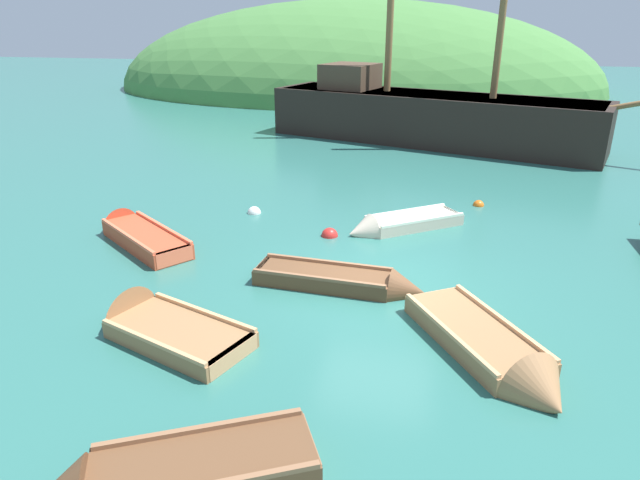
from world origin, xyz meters
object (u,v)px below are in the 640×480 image
Objects in this scene: sailing_ship at (427,123)px; rowboat_far at (137,235)px; rowboat_near_dock at (156,328)px; buoy_red at (330,236)px; rowboat_outer_right at (348,283)px; buoy_white at (254,213)px; buoy_orange at (478,206)px; rowboat_center at (397,226)px; rowboat_portside at (496,356)px.

sailing_ship is 4.73× the size of rowboat_far.
sailing_ship reaches higher than rowboat_near_dock.
buoy_red is (2.12, 5.21, -0.09)m from rowboat_near_dock.
rowboat_far is at bearing -36.04° from rowboat_near_dock.
rowboat_far is (-6.70, -13.37, -0.71)m from sailing_ship.
rowboat_outer_right is 9.27× the size of buoy_white.
sailing_ship is 42.97× the size of buoy_white.
rowboat_near_dock reaches higher than buoy_orange.
buoy_orange is (1.81, -8.77, -0.84)m from sailing_ship.
rowboat_center is 6.66m from rowboat_far.
sailing_ship is 17.11m from rowboat_portside.
rowboat_center is at bearing -124.34° from rowboat_far.
sailing_ship is 11.28m from rowboat_center.
rowboat_center reaches higher than buoy_orange.
rowboat_portside is 6.16m from buoy_red.
rowboat_center reaches higher than buoy_white.
rowboat_outer_right is at bearing -159.83° from rowboat_portside.
buoy_white is (-4.49, -10.79, -0.84)m from sailing_ship.
rowboat_center is at bearing -6.33° from buoy_white.
sailing_ship is 8.99m from buoy_orange.
rowboat_near_dock is at bearing 22.04° from rowboat_center.
rowboat_far is 4.83m from buoy_red.
rowboat_near_dock is 5.63m from buoy_red.
rowboat_portside reaches higher than buoy_white.
rowboat_center is (0.74, 3.63, -0.01)m from rowboat_outer_right.
rowboat_far is (-8.35, 3.64, 0.03)m from rowboat_portside.
rowboat_center is 9.60× the size of buoy_orange.
buoy_red is at bearing 112.47° from rowboat_outer_right.
rowboat_center is 8.07× the size of buoy_white.
rowboat_portside is at bearing -91.12° from buoy_orange.
buoy_white is (-0.32, 6.52, -0.09)m from rowboat_near_dock.
rowboat_outer_right is 11.04× the size of buoy_orange.
buoy_white is at bearing -42.35° from rowboat_center.
buoy_orange is at bearing -103.81° from rowboat_near_dock.
rowboat_center is at bearing 82.74° from rowboat_outer_right.
sailing_ship is 5.02× the size of rowboat_near_dock.
rowboat_outer_right reaches higher than rowboat_center.
rowboat_center is 0.89× the size of rowboat_far.
sailing_ship is 4.69× the size of rowboat_portside.
rowboat_near_dock reaches higher than rowboat_outer_right.
rowboat_portside is at bearing -166.57° from rowboat_far.
sailing_ship reaches higher than rowboat_far.
rowboat_outer_right is 1.02× the size of rowboat_far.
rowboat_center is (3.78, 6.06, -0.00)m from rowboat_near_dock.
buoy_white is at bearing -162.21° from buoy_orange.
rowboat_portside reaches higher than rowboat_center.
rowboat_near_dock is (-3.04, -2.43, -0.01)m from rowboat_outer_right.
rowboat_near_dock is at bearing -112.16° from buoy_red.
rowboat_near_dock reaches higher than rowboat_far.
buoy_white is (-3.36, 4.09, -0.10)m from rowboat_outer_right.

